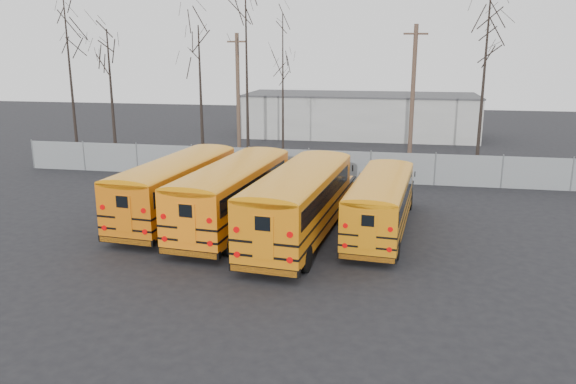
% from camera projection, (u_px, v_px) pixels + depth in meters
% --- Properties ---
extents(ground, '(120.00, 120.00, 0.00)m').
position_uv_depth(ground, '(268.00, 239.00, 25.36)').
color(ground, black).
rests_on(ground, ground).
extents(fence, '(40.00, 0.04, 2.00)m').
position_uv_depth(fence, '(309.00, 165.00, 36.54)').
color(fence, gray).
rests_on(fence, ground).
extents(distant_building, '(22.00, 8.00, 4.00)m').
position_uv_depth(distant_building, '(360.00, 116.00, 54.97)').
color(distant_building, '#B6B5B1').
rests_on(distant_building, ground).
extents(bus_a, '(3.60, 11.42, 3.15)m').
position_uv_depth(bus_a, '(178.00, 183.00, 27.94)').
color(bus_a, black).
rests_on(bus_a, ground).
extents(bus_b, '(3.75, 11.66, 3.21)m').
position_uv_depth(bus_b, '(235.00, 189.00, 26.57)').
color(bus_b, black).
rests_on(bus_b, ground).
extents(bus_c, '(3.86, 11.97, 3.30)m').
position_uv_depth(bus_c, '(301.00, 197.00, 24.90)').
color(bus_c, black).
rests_on(bus_c, ground).
extents(bus_d, '(3.18, 10.21, 2.81)m').
position_uv_depth(bus_d, '(381.00, 199.00, 25.66)').
color(bus_d, black).
rests_on(bus_d, ground).
extents(utility_pole_left, '(1.66, 0.59, 9.50)m').
position_uv_depth(utility_pole_left, '(238.00, 95.00, 42.89)').
color(utility_pole_left, brown).
rests_on(utility_pole_left, ground).
extents(utility_pole_right, '(1.72, 0.75, 10.03)m').
position_uv_depth(utility_pole_right, '(413.00, 95.00, 40.08)').
color(utility_pole_right, brown).
rests_on(utility_pole_right, ground).
extents(tree_0, '(0.26, 0.26, 12.14)m').
position_uv_depth(tree_0, '(71.00, 80.00, 42.75)').
color(tree_0, black).
rests_on(tree_0, ground).
extents(tree_1, '(0.26, 0.26, 9.72)m').
position_uv_depth(tree_1, '(112.00, 98.00, 41.10)').
color(tree_1, black).
rests_on(tree_1, ground).
extents(tree_2, '(0.26, 0.26, 10.01)m').
position_uv_depth(tree_2, '(201.00, 95.00, 41.71)').
color(tree_2, black).
rests_on(tree_2, ground).
extents(tree_3, '(0.26, 0.26, 12.94)m').
position_uv_depth(tree_3, '(247.00, 76.00, 40.29)').
color(tree_3, black).
rests_on(tree_3, ground).
extents(tree_4, '(0.26, 0.26, 10.59)m').
position_uv_depth(tree_4, '(283.00, 95.00, 37.95)').
color(tree_4, black).
rests_on(tree_4, ground).
extents(tree_5, '(0.26, 0.26, 12.59)m').
position_uv_depth(tree_5, '(483.00, 82.00, 35.77)').
color(tree_5, black).
rests_on(tree_5, ground).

